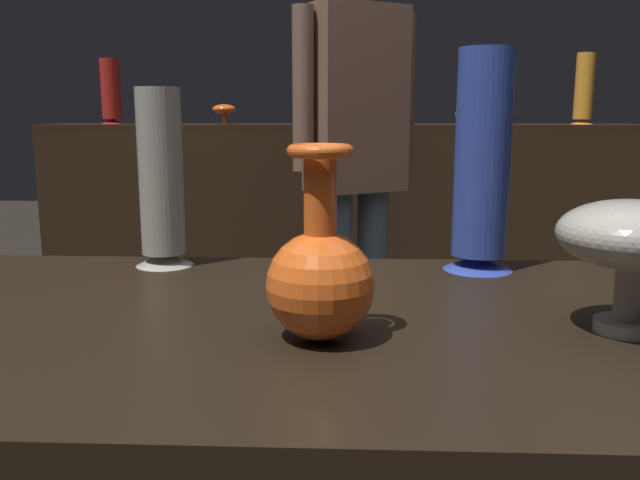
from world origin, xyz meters
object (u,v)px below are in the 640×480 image
Objects in this scene: vase_left_accent at (161,182)px; shelf_vase_left at (224,110)px; vase_tall_behind at (632,239)px; shelf_vase_far_left at (111,92)px; vase_centerpiece at (316,275)px; vase_right_accent at (482,166)px; visitor_center_back at (356,148)px; shelf_vase_far_right at (584,90)px; shelf_vase_center at (343,100)px; shelf_vase_right at (465,112)px.

vase_left_accent is 1.94m from shelf_vase_left.
shelf_vase_far_left is (-1.37, 2.28, 0.22)m from vase_tall_behind.
vase_centerpiece is 0.41m from vase_right_accent.
vase_tall_behind is 0.67m from vase_left_accent.
vase_left_accent is at bearing -68.55° from shelf_vase_far_left.
vase_left_accent is at bearing -82.36° from shelf_vase_left.
vase_centerpiece is 2.32m from shelf_vase_left.
vase_left_accent is 0.97× the size of shelf_vase_far_left.
shelf_vase_left is 0.07× the size of visitor_center_back.
vase_tall_behind is at bearing 69.09° from visitor_center_back.
shelf_vase_far_left is (-1.27, 1.99, 0.17)m from vase_right_accent.
shelf_vase_far_right reaches higher than vase_left_accent.
shelf_vase_left is (-0.75, 1.92, 0.09)m from vase_right_accent.
shelf_vase_far_right is (1.30, 1.97, 0.20)m from vase_left_accent.
vase_centerpiece is 2.23m from shelf_vase_center.
shelf_vase_right is (0.52, 2.24, 0.17)m from vase_centerpiece.
shelf_vase_right is at bearing 81.35° from vase_right_accent.
vase_centerpiece reaches higher than vase_tall_behind.
vase_left_accent is at bearing -123.44° from shelf_vase_far_right.
vase_tall_behind is 0.32m from vase_right_accent.
shelf_vase_far_right is at bearing -175.90° from visitor_center_back.
shelf_vase_far_right is (0.81, 1.98, 0.18)m from vase_right_accent.
shelf_vase_far_right is 0.19× the size of visitor_center_back.
vase_centerpiece is at bearing -125.22° from vase_right_accent.
visitor_center_back is at bearing -126.67° from shelf_vase_right.
vase_tall_behind is at bearing -58.93° from shelf_vase_far_left.
shelf_vase_far_left reaches higher than shelf_vase_left.
shelf_vase_far_right reaches higher than shelf_vase_right.
shelf_vase_far_right reaches higher than vase_tall_behind.
vase_left_accent is 2.70× the size of shelf_vase_left.
vase_centerpiece is 1.31× the size of vase_tall_behind.
shelf_vase_center is at bearing 82.03° from vase_left_accent.
shelf_vase_far_left reaches higher than vase_right_accent.
visitor_center_back reaches higher than vase_left_accent.
shelf_vase_far_right is at bearing 2.11° from shelf_vase_left.
shelf_vase_right is 0.80m from visitor_center_back.
visitor_center_back is (0.31, 1.27, -0.01)m from vase_left_accent.
visitor_center_back is (-0.47, -0.63, -0.12)m from shelf_vase_right.
shelf_vase_far_left is at bearing 114.10° from vase_centerpiece.
shelf_vase_far_left is 0.53m from shelf_vase_left.
shelf_vase_left is at bearing 97.64° from vase_left_accent.
shelf_vase_left is (-0.85, 2.22, 0.15)m from vase_tall_behind.
shelf_vase_far_left reaches higher than vase_tall_behind.
shelf_vase_left is 0.54× the size of shelf_vase_center.
shelf_vase_right is 1.43× the size of shelf_vase_left.
shelf_vase_center is 0.63m from visitor_center_back.
shelf_vase_center is (0.26, 1.88, 0.16)m from vase_left_accent.
vase_right_accent is (0.23, 0.33, 0.09)m from vase_centerpiece.
shelf_vase_far_left is (-1.04, 2.32, 0.26)m from vase_centerpiece.
shelf_vase_far_right is (1.04, 2.31, 0.27)m from vase_centerpiece.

